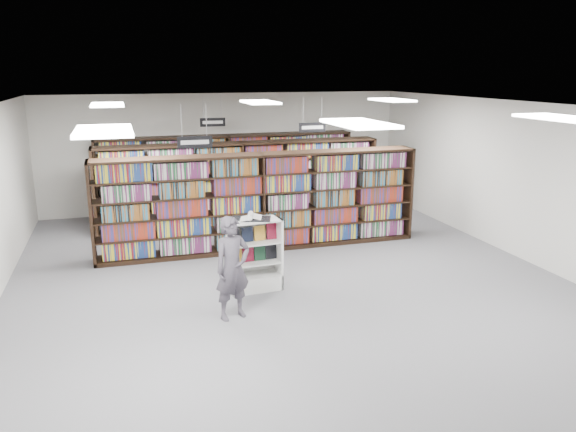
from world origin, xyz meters
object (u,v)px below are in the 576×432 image
object	(u,v)px
bookshelf_row_near	(261,202)
shopper	(233,268)
open_book	(251,217)
endcap_display	(254,265)

from	to	relation	value
bookshelf_row_near	shopper	distance (m)	3.56
open_book	shopper	distance (m)	1.31
shopper	bookshelf_row_near	bearing A→B (deg)	49.67
shopper	open_book	bearing A→B (deg)	43.87
bookshelf_row_near	open_book	bearing A→B (deg)	-108.51
bookshelf_row_near	endcap_display	bearing A→B (deg)	-107.45
endcap_display	shopper	bearing A→B (deg)	-122.92
endcap_display	shopper	distance (m)	1.29
endcap_display	shopper	xyz separation A→B (m)	(-0.60, -1.08, 0.38)
bookshelf_row_near	endcap_display	distance (m)	2.41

